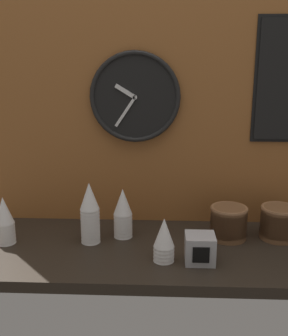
# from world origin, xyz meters

# --- Properties ---
(ground_plane) EXTENTS (1.60, 0.56, 0.04)m
(ground_plane) POSITION_xyz_m (0.00, 0.00, -0.02)
(ground_plane) COLOR black
(wall_tiled_back) EXTENTS (1.60, 0.03, 1.05)m
(wall_tiled_back) POSITION_xyz_m (0.00, 0.27, 0.53)
(wall_tiled_back) COLOR #A3602D
(wall_tiled_back) RESTS_ON ground_plane
(cup_stack_center) EXTENTS (0.07, 0.07, 0.20)m
(cup_stack_center) POSITION_xyz_m (-0.12, 0.08, 0.10)
(cup_stack_center) COLOR white
(cup_stack_center) RESTS_ON ground_plane
(cup_stack_far_left) EXTENTS (0.07, 0.07, 0.18)m
(cup_stack_far_left) POSITION_xyz_m (-0.56, -0.00, 0.09)
(cup_stack_far_left) COLOR white
(cup_stack_far_left) RESTS_ON ground_plane
(cup_stack_center_right) EXTENTS (0.07, 0.07, 0.16)m
(cup_stack_center_right) POSITION_xyz_m (0.04, -0.11, 0.08)
(cup_stack_center_right) COLOR white
(cup_stack_center_right) RESTS_ON ground_plane
(cup_stack_center_left) EXTENTS (0.07, 0.07, 0.24)m
(cup_stack_center_left) POSITION_xyz_m (-0.24, 0.02, 0.12)
(cup_stack_center_left) COLOR white
(cup_stack_center_left) RESTS_ON ground_plane
(bowl_stack_far_right) EXTENTS (0.14, 0.14, 0.13)m
(bowl_stack_far_right) POSITION_xyz_m (0.49, 0.09, 0.07)
(bowl_stack_far_right) COLOR brown
(bowl_stack_far_right) RESTS_ON ground_plane
(bowl_stack_right) EXTENTS (0.14, 0.14, 0.13)m
(bowl_stack_right) POSITION_xyz_m (0.29, 0.08, 0.07)
(bowl_stack_right) COLOR brown
(bowl_stack_right) RESTS_ON ground_plane
(wall_clock) EXTENTS (0.36, 0.03, 0.36)m
(wall_clock) POSITION_xyz_m (-0.08, 0.23, 0.53)
(wall_clock) COLOR black
(napkin_dispenser) EXTENTS (0.10, 0.10, 0.10)m
(napkin_dispenser) POSITION_xyz_m (0.17, -0.12, 0.05)
(napkin_dispenser) COLOR #B7B7BC
(napkin_dispenser) RESTS_ON ground_plane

